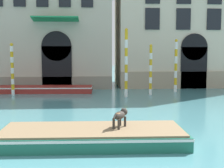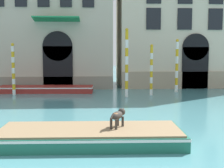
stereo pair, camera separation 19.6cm
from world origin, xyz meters
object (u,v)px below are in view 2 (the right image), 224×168
object	(u,v)px
dog_on_deck	(118,115)
mooring_pole_3	(177,65)
boat_foreground	(90,135)
mooring_pole_0	(151,70)
mooring_pole_2	(127,63)
mooring_pole_4	(13,69)
boat_moored_near_palazzo	(46,89)

from	to	relation	value
dog_on_deck	mooring_pole_3	distance (m)	13.66
boat_foreground	mooring_pole_0	distance (m)	11.94
mooring_pole_2	mooring_pole_4	distance (m)	7.90
mooring_pole_2	mooring_pole_3	distance (m)	4.60
boat_moored_near_palazzo	mooring_pole_0	xyz separation A→B (m)	(7.52, -1.95, 1.53)
mooring_pole_3	dog_on_deck	bearing A→B (deg)	-113.23
dog_on_deck	mooring_pole_2	distance (m)	10.41
mooring_pole_0	mooring_pole_4	size ratio (longest dim) A/B	0.98
mooring_pole_0	mooring_pole_3	size ratio (longest dim) A/B	0.89
mooring_pole_0	mooring_pole_2	world-z (taller)	mooring_pole_2
boat_foreground	boat_moored_near_palazzo	distance (m)	13.49
dog_on_deck	boat_moored_near_palazzo	xyz separation A→B (m)	(-4.33, 12.96, -0.68)
mooring_pole_3	boat_moored_near_palazzo	bearing A→B (deg)	177.36
mooring_pole_3	mooring_pole_2	bearing A→B (deg)	-150.08
mooring_pole_2	mooring_pole_4	size ratio (longest dim) A/B	1.26
mooring_pole_2	mooring_pole_3	xyz separation A→B (m)	(3.98, 2.29, -0.30)
boat_moored_near_palazzo	mooring_pole_2	size ratio (longest dim) A/B	1.56
boat_foreground	mooring_pole_3	bearing A→B (deg)	64.99
mooring_pole_2	boat_foreground	bearing A→B (deg)	-102.74
boat_moored_near_palazzo	mooring_pole_3	world-z (taller)	mooring_pole_3
boat_moored_near_palazzo	mooring_pole_2	bearing A→B (deg)	-22.96
dog_on_deck	boat_moored_near_palazzo	size ratio (longest dim) A/B	0.12
dog_on_deck	mooring_pole_3	bearing A→B (deg)	8.58
boat_moored_near_palazzo	mooring_pole_3	size ratio (longest dim) A/B	1.80
boat_foreground	mooring_pole_2	size ratio (longest dim) A/B	1.37
boat_moored_near_palazzo	mooring_pole_0	distance (m)	7.92
boat_foreground	mooring_pole_2	world-z (taller)	mooring_pole_2
mooring_pole_0	mooring_pole_2	xyz separation A→B (m)	(-1.79, -0.78, 0.51)
dog_on_deck	mooring_pole_0	world-z (taller)	mooring_pole_0
boat_foreground	mooring_pole_3	size ratio (longest dim) A/B	1.58
mooring_pole_0	mooring_pole_2	size ratio (longest dim) A/B	0.77
boat_foreground	boat_moored_near_palazzo	world-z (taller)	boat_foreground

